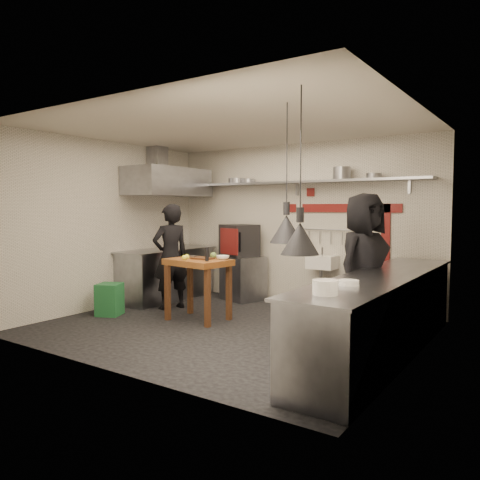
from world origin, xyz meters
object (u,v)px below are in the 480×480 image
Objects in this scene: prep_table at (198,290)px; chef_left at (171,257)px; combi_oven at (239,240)px; oven_stand at (243,278)px; chef_right at (364,266)px; green_bin at (110,299)px.

prep_table is 1.04m from chef_left.
prep_table is at bearing 89.20° from chef_left.
combi_oven is 0.63× the size of prep_table.
chef_left reaches higher than oven_stand.
chef_left is at bearing -94.29° from oven_stand.
prep_table is at bearing 113.78° from chef_right.
combi_oven is at bearing 79.92° from chef_right.
oven_stand is 0.43× the size of chef_right.
oven_stand is at bearing 107.70° from prep_table.
oven_stand is at bearing 177.42° from chef_left.
oven_stand is 1.70m from prep_table.
green_bin is at bearing -95.55° from oven_stand.
green_bin is 0.29× the size of chef_left.
combi_oven is 2.52m from green_bin.
chef_right is at bearing 14.89° from green_bin.
chef_right is at bearing -3.43° from combi_oven.
green_bin is 3.92m from chef_right.
chef_right reaches higher than combi_oven.
green_bin is at bearing -150.77° from prep_table.
chef_left is 0.93× the size of chef_right.
combi_oven is 1.77m from prep_table.
chef_right is at bearing 112.96° from chef_left.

